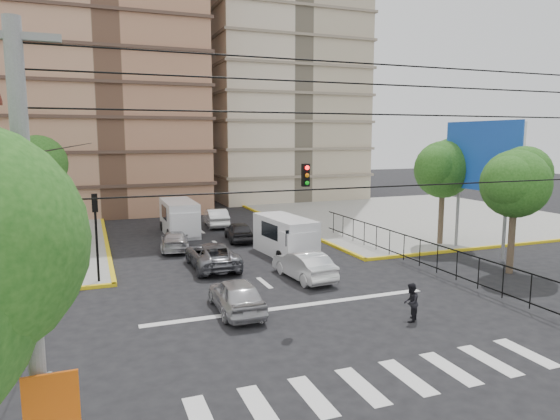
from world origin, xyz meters
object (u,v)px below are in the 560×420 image
car_silver_front_left (236,295)px  pedestrian_crosswalk (411,302)px  van_left_lane (180,218)px  traffic_light_nw (96,223)px  car_white_front_right (304,265)px  van_right_lane (287,238)px

car_silver_front_left → pedestrian_crosswalk: pedestrian_crosswalk is taller
car_silver_front_left → van_left_lane: bearing=-91.0°
traffic_light_nw → car_white_front_right: (9.94, -2.85, -2.38)m
traffic_light_nw → car_white_front_right: traffic_light_nw is taller
traffic_light_nw → car_white_front_right: 10.61m
traffic_light_nw → pedestrian_crosswalk: size_ratio=2.82×
van_left_lane → car_white_front_right: (3.91, -14.22, -0.50)m
van_right_lane → pedestrian_crosswalk: size_ratio=3.49×
car_white_front_right → pedestrian_crosswalk: 7.20m
van_left_lane → pedestrian_crosswalk: van_left_lane is taller
van_right_lane → van_left_lane: bearing=112.6°
car_silver_front_left → pedestrian_crosswalk: (6.18, -3.54, 0.05)m
van_left_lane → van_right_lane: bearing=-61.2°
traffic_light_nw → car_silver_front_left: traffic_light_nw is taller
traffic_light_nw → car_white_front_right: size_ratio=0.99×
van_right_lane → car_white_front_right: bearing=-107.8°
van_left_lane → pedestrian_crosswalk: 21.95m
van_right_lane → van_left_lane: (-4.98, 9.20, 0.08)m
car_white_front_right → pedestrian_crosswalk: bearing=97.1°
van_left_lane → car_white_front_right: van_left_lane is taller
pedestrian_crosswalk → van_right_lane: bearing=-129.5°
car_silver_front_left → van_right_lane: bearing=-122.5°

